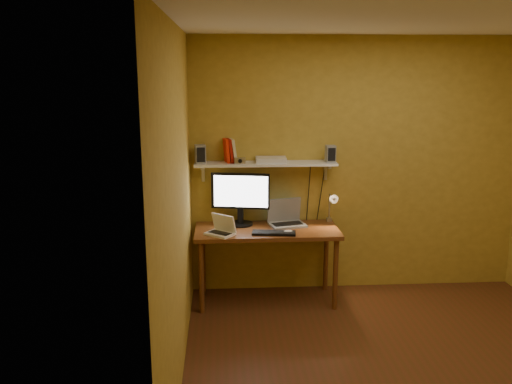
{
  "coord_description": "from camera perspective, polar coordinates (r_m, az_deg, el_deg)",
  "views": [
    {
      "loc": [
        -1.38,
        -3.77,
        2.29
      ],
      "look_at": [
        -1.06,
        1.18,
        1.14
      ],
      "focal_mm": 38.0,
      "sensor_mm": 36.0,
      "label": 1
    }
  ],
  "objects": [
    {
      "name": "wall_shelf",
      "position": [
        5.34,
        1.02,
        2.97
      ],
      "size": [
        1.4,
        0.25,
        0.21
      ],
      "color": "white",
      "rests_on": "room"
    },
    {
      "name": "speaker_right",
      "position": [
        5.4,
        7.84,
        4.01
      ],
      "size": [
        0.1,
        0.1,
        0.17
      ],
      "primitive_type": "cube",
      "rotation": [
        0.0,
        0.0,
        0.08
      ],
      "color": "gray",
      "rests_on": "wall_shelf"
    },
    {
      "name": "monitor",
      "position": [
        5.36,
        -1.66,
        -0.44
      ],
      "size": [
        0.58,
        0.29,
        0.52
      ],
      "rotation": [
        0.0,
        0.0,
        -0.18
      ],
      "color": "black",
      "rests_on": "desk"
    },
    {
      "name": "netbook",
      "position": [
        5.13,
        -3.64,
        -3.88
      ],
      "size": [
        0.31,
        0.3,
        0.19
      ],
      "rotation": [
        0.0,
        0.0,
        -0.67
      ],
      "color": "silver",
      "rests_on": "desk"
    },
    {
      "name": "books",
      "position": [
        5.33,
        -2.78,
        4.37
      ],
      "size": [
        0.15,
        0.17,
        0.23
      ],
      "color": "red",
      "rests_on": "wall_shelf"
    },
    {
      "name": "laptop",
      "position": [
        5.43,
        3.17,
        -2.73
      ],
      "size": [
        0.39,
        0.32,
        0.26
      ],
      "rotation": [
        0.0,
        0.0,
        0.23
      ],
      "color": "gray",
      "rests_on": "desk"
    },
    {
      "name": "room",
      "position": [
        4.13,
        15.95,
        -1.36
      ],
      "size": [
        3.44,
        3.24,
        2.64
      ],
      "color": "#582A16",
      "rests_on": "ground"
    },
    {
      "name": "shelf_camera",
      "position": [
        5.24,
        -1.71,
        3.3
      ],
      "size": [
        0.11,
        0.05,
        0.06
      ],
      "color": "silver",
      "rests_on": "wall_shelf"
    },
    {
      "name": "keyboard",
      "position": [
        5.13,
        1.89,
        -4.33
      ],
      "size": [
        0.43,
        0.19,
        0.02
      ],
      "primitive_type": "cube",
      "rotation": [
        0.0,
        0.0,
        -0.14
      ],
      "color": "black",
      "rests_on": "desk"
    },
    {
      "name": "mouse",
      "position": [
        5.16,
        3.4,
        -4.2
      ],
      "size": [
        0.1,
        0.07,
        0.03
      ],
      "primitive_type": "ellipsoid",
      "rotation": [
        0.0,
        0.0,
        0.12
      ],
      "color": "silver",
      "rests_on": "desk"
    },
    {
      "name": "desk",
      "position": [
        5.32,
        1.16,
        -4.78
      ],
      "size": [
        1.4,
        0.6,
        0.75
      ],
      "color": "brown",
      "rests_on": "ground"
    },
    {
      "name": "router",
      "position": [
        5.35,
        1.58,
        3.41
      ],
      "size": [
        0.3,
        0.21,
        0.05
      ],
      "primitive_type": "cube",
      "rotation": [
        0.0,
        0.0,
        -0.03
      ],
      "color": "silver",
      "rests_on": "wall_shelf"
    },
    {
      "name": "desk_lamp",
      "position": [
        5.45,
        7.99,
        -1.25
      ],
      "size": [
        0.09,
        0.23,
        0.38
      ],
      "color": "silver",
      "rests_on": "desk"
    },
    {
      "name": "speaker_left",
      "position": [
        5.31,
        -5.89,
        3.99
      ],
      "size": [
        0.12,
        0.12,
        0.18
      ],
      "primitive_type": "cube",
      "rotation": [
        0.0,
        0.0,
        0.17
      ],
      "color": "gray",
      "rests_on": "wall_shelf"
    }
  ]
}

